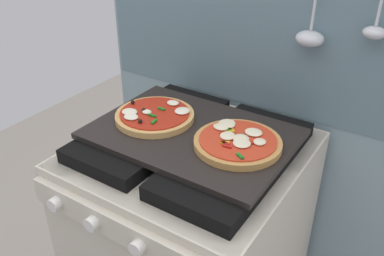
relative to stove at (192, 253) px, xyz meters
name	(u,v)px	position (x,y,z in m)	size (l,w,h in m)	color
kitchen_backsplash	(245,123)	(0.00, 0.34, 0.34)	(1.10, 0.09, 1.55)	#7A939E
stove	(192,253)	(0.00, 0.00, 0.00)	(0.60, 0.64, 0.90)	beige
baking_tray	(192,134)	(0.00, 0.00, 0.46)	(0.54, 0.38, 0.02)	black
pizza_left	(155,115)	(-0.13, 0.00, 0.48)	(0.23, 0.23, 0.03)	tan
pizza_right	(237,142)	(0.14, 0.00, 0.48)	(0.23, 0.23, 0.03)	#C18947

